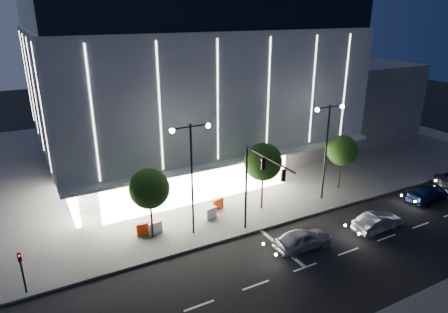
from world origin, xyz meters
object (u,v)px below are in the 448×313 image
(street_lamp_west, at_px, (192,164))
(ped_signal_far, at_px, (22,269))
(car_second, at_px, (377,222))
(barrier_b, at_px, (156,228))
(car_lead, at_px, (303,239))
(barrier_c, at_px, (218,204))
(barrier_d, at_px, (211,213))
(street_lamp_east, at_px, (327,139))
(tree_left, at_px, (150,191))
(traffic_mast, at_px, (257,178))
(car_third, at_px, (428,193))
(tree_right, at_px, (342,152))
(tree_mid, at_px, (263,164))
(barrier_a, at_px, (143,229))

(street_lamp_west, xyz_separation_m, ped_signal_far, (-12.00, -1.50, -4.07))
(car_second, distance_m, barrier_b, 17.59)
(ped_signal_far, xyz_separation_m, car_lead, (18.29, -4.03, -1.12))
(barrier_c, xyz_separation_m, barrier_d, (-1.30, -1.23, 0.00))
(street_lamp_east, distance_m, ped_signal_far, 25.37)
(tree_left, bearing_deg, traffic_mast, -27.84)
(car_third, bearing_deg, barrier_b, 69.96)
(tree_right, bearing_deg, barrier_b, 179.11)
(barrier_d, bearing_deg, tree_left, 170.05)
(street_lamp_west, xyz_separation_m, tree_left, (-2.97, 1.02, -1.92))
(tree_mid, bearing_deg, street_lamp_east, -9.69)
(barrier_b, bearing_deg, tree_mid, -12.47)
(ped_signal_far, distance_m, barrier_c, 16.10)
(car_second, bearing_deg, traffic_mast, 66.89)
(tree_left, bearing_deg, barrier_b, 40.87)
(ped_signal_far, relative_size, car_lead, 0.67)
(street_lamp_east, relative_size, car_third, 1.85)
(ped_signal_far, height_order, tree_left, tree_left)
(street_lamp_west, bearing_deg, car_lead, -41.30)
(traffic_mast, height_order, car_lead, traffic_mast)
(car_lead, distance_m, barrier_d, 8.04)
(tree_right, xyz_separation_m, car_second, (-2.79, -7.28, -3.17))
(tree_mid, relative_size, barrier_a, 5.59)
(car_second, bearing_deg, ped_signal_far, 77.51)
(ped_signal_far, relative_size, tree_mid, 0.49)
(car_lead, bearing_deg, barrier_d, 31.31)
(tree_left, distance_m, barrier_a, 3.47)
(car_third, xyz_separation_m, barrier_a, (-25.14, 6.21, -0.05))
(street_lamp_east, distance_m, car_third, 11.10)
(barrier_c, distance_m, barrier_d, 1.79)
(tree_left, xyz_separation_m, barrier_b, (0.33, 0.29, -3.38))
(car_second, xyz_separation_m, barrier_a, (-16.76, 7.85, -0.07))
(street_lamp_east, height_order, tree_right, street_lamp_east)
(street_lamp_west, height_order, car_lead, street_lamp_west)
(car_third, bearing_deg, tree_mid, 62.56)
(tree_mid, height_order, barrier_d, tree_mid)
(car_lead, bearing_deg, barrier_b, 53.43)
(tree_mid, bearing_deg, barrier_c, 155.40)
(car_second, bearing_deg, street_lamp_west, 62.87)
(street_lamp_east, relative_size, car_lead, 2.01)
(traffic_mast, relative_size, street_lamp_west, 0.79)
(street_lamp_west, distance_m, barrier_b, 6.07)
(car_lead, bearing_deg, barrier_c, 19.65)
(car_third, bearing_deg, car_second, 94.79)
(tree_left, bearing_deg, car_third, -12.92)
(traffic_mast, distance_m, barrier_a, 9.68)
(tree_mid, bearing_deg, ped_signal_far, -172.45)
(tree_right, xyz_separation_m, car_third, (5.59, -5.64, -3.18))
(street_lamp_east, xyz_separation_m, tree_mid, (-5.97, 1.02, -1.62))
(street_lamp_west, relative_size, barrier_a, 8.18)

